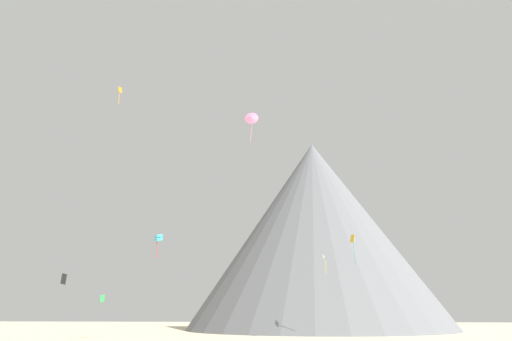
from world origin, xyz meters
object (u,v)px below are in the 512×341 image
at_px(kite_orange_high, 120,92).
at_px(kite_cyan_low, 159,238).
at_px(kite_white_mid, 324,257).
at_px(kite_black_low, 64,279).
at_px(kite_gold_mid, 353,242).
at_px(rock_massif, 313,235).
at_px(kite_green_low, 102,298).
at_px(kite_pink_high, 251,118).

relative_size(kite_orange_high, kite_cyan_low, 1.11).
bearing_deg(kite_white_mid, kite_black_low, 113.21).
bearing_deg(kite_white_mid, kite_gold_mid, -97.31).
relative_size(rock_massif, kite_green_low, 57.90).
bearing_deg(kite_orange_high, rock_massif, -142.99).
height_order(kite_orange_high, kite_cyan_low, kite_orange_high).
height_order(rock_massif, kite_cyan_low, rock_massif).
bearing_deg(kite_black_low, kite_green_low, -116.12).
bearing_deg(kite_gold_mid, kite_orange_high, 128.34).
xyz_separation_m(kite_white_mid, kite_green_low, (-38.39, -11.58, -7.89)).
xyz_separation_m(kite_gold_mid, kite_green_low, (-44.07, -11.64, -10.79)).
bearing_deg(kite_cyan_low, kite_orange_high, -172.08).
distance_m(kite_white_mid, kite_gold_mid, 6.37).
bearing_deg(rock_massif, kite_black_low, -120.26).
height_order(rock_massif, kite_black_low, rock_massif).
bearing_deg(kite_cyan_low, kite_white_mid, 107.21).
bearing_deg(kite_pink_high, kite_cyan_low, -132.48).
height_order(kite_orange_high, kite_pink_high, kite_orange_high).
relative_size(kite_gold_mid, kite_black_low, 3.48).
bearing_deg(kite_green_low, rock_massif, -142.26).
height_order(kite_white_mid, kite_cyan_low, kite_white_mid).
distance_m(kite_orange_high, kite_pink_high, 23.62).
bearing_deg(kite_green_low, kite_black_low, 68.70).
bearing_deg(kite_white_mid, kite_orange_high, 113.31).
bearing_deg(rock_massif, kite_pink_high, -99.79).
bearing_deg(rock_massif, kite_orange_high, -118.17).
height_order(rock_massif, kite_orange_high, rock_massif).
bearing_deg(kite_green_low, kite_gold_mid, 177.51).
bearing_deg(kite_pink_high, kite_green_low, 160.12).
xyz_separation_m(kite_black_low, kite_cyan_low, (16.87, -9.02, 4.37)).
distance_m(kite_cyan_low, kite_pink_high, 26.67).
height_order(kite_black_low, kite_green_low, kite_black_low).
bearing_deg(kite_orange_high, kite_green_low, -93.23).
distance_m(kite_orange_high, kite_cyan_low, 32.16).
relative_size(kite_white_mid, kite_black_low, 2.41).
xyz_separation_m(rock_massif, kite_gold_mid, (6.58, -41.96, -8.22)).
relative_size(kite_black_low, kite_green_low, 1.24).
xyz_separation_m(kite_white_mid, kite_orange_high, (-34.66, -21.02, 26.23)).
height_order(kite_gold_mid, kite_black_low, kite_gold_mid).
bearing_deg(kite_green_low, kite_pink_high, 143.30).
height_order(kite_gold_mid, kite_pink_high, kite_pink_high).
xyz_separation_m(kite_black_low, kite_green_low, (0.85, 12.13, -2.43)).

